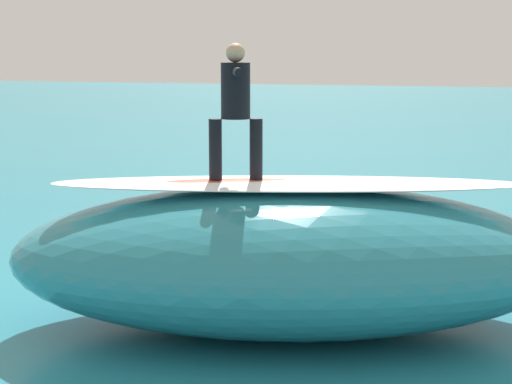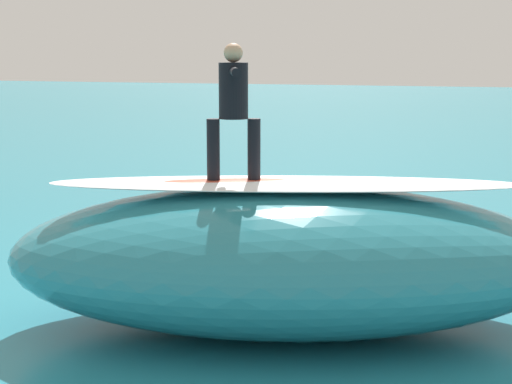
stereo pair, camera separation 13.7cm
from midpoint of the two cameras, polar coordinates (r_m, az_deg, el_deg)
The scene contains 9 objects.
ground_plane at distance 11.49m, azimuth 2.53°, elevation -6.28°, with size 120.00×120.00×0.00m, color teal.
wave_crest at distance 9.66m, azimuth 2.38°, elevation -4.40°, with size 6.18×3.17×1.61m, color teal.
wave_foam_lip at distance 9.49m, azimuth 2.41°, elevation 0.54°, with size 5.25×1.11×0.08m, color white.
surfboard_riding at distance 9.50m, azimuth -1.06°, elevation 0.58°, with size 2.20×0.47×0.09m, color #E0563D.
surfer_riding at distance 9.40m, azimuth -1.07°, elevation 6.02°, with size 0.59×1.34×1.48m.
surfboard_paddling at distance 13.54m, azimuth 1.33°, elevation -3.68°, with size 1.91×0.54×0.06m, color #EAE5C6.
surfer_paddling at distance 13.40m, azimuth 1.07°, elevation -3.14°, with size 0.62×1.57×0.29m.
foam_patch_near at distance 14.15m, azimuth -1.24°, elevation -2.92°, with size 0.52×0.40×0.15m, color white.
foam_patch_mid at distance 14.13m, azimuth 9.01°, elevation -3.19°, with size 0.77×0.51×0.09m, color white.
Camera 2 is at (-2.82, 10.68, 3.13)m, focal length 60.69 mm.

